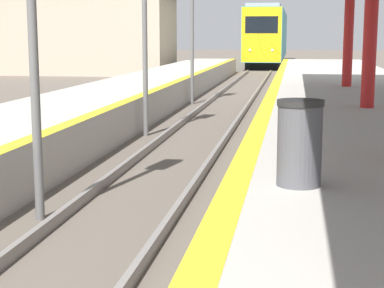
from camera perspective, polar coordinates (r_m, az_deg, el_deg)
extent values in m
cube|color=black|center=(53.09, 6.74, 7.37)|extent=(2.27, 18.72, 0.55)
cube|color=teal|center=(53.04, 6.78, 9.63)|extent=(2.67, 20.80, 3.65)
cube|color=gold|center=(42.74, 6.19, 9.64)|extent=(2.61, 0.16, 3.58)
cube|color=black|center=(42.68, 6.20, 10.49)|extent=(2.13, 0.06, 1.09)
cube|color=gray|center=(53.08, 6.82, 11.73)|extent=(2.27, 19.76, 0.24)
sphere|color=white|center=(42.73, 5.17, 8.31)|extent=(0.18, 0.18, 0.18)
sphere|color=white|center=(42.66, 7.15, 8.27)|extent=(0.18, 0.18, 0.18)
cylinder|color=#595959|center=(8.40, -13.84, 6.01)|extent=(0.12, 0.12, 3.80)
cylinder|color=#595959|center=(15.28, -4.20, 7.82)|extent=(0.12, 0.12, 3.80)
cylinder|color=#595959|center=(22.30, 0.01, 8.44)|extent=(0.12, 0.12, 3.80)
cylinder|color=red|center=(14.07, 15.58, 9.74)|extent=(0.29, 0.29, 3.26)
cylinder|color=red|center=(19.74, 13.75, 9.71)|extent=(0.29, 0.29, 3.26)
cylinder|color=#4C4C51|center=(6.64, 9.53, -0.17)|extent=(0.46, 0.46, 0.83)
cylinder|color=#262626|center=(6.58, 9.64, 3.63)|extent=(0.48, 0.48, 0.06)
cube|color=tan|center=(40.81, -11.67, 9.37)|extent=(13.68, 5.31, 4.58)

